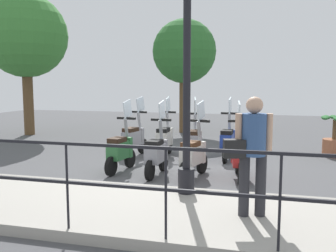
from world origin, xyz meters
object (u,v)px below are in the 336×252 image
at_px(potted_palm, 334,139).
at_px(scooter_far_0, 228,140).
at_px(scooter_far_3, 134,138).
at_px(tree_large, 25,36).
at_px(lamp_post_near, 187,72).
at_px(scooter_far_1, 195,141).
at_px(pedestrian_with_bag, 252,147).
at_px(scooter_near_1, 194,154).
at_px(scooter_far_2, 165,138).
at_px(scooter_near_2, 157,152).
at_px(tree_distant, 184,52).
at_px(scooter_near_0, 239,155).
at_px(scooter_near_3, 121,149).

bearing_deg(potted_palm, scooter_far_0, 112.62).
bearing_deg(scooter_far_3, tree_large, 74.85).
relative_size(lamp_post_near, scooter_far_1, 2.82).
bearing_deg(pedestrian_with_bag, scooter_far_3, 22.48).
relative_size(scooter_near_1, scooter_far_0, 1.00).
relative_size(pedestrian_with_bag, tree_large, 0.32).
bearing_deg(scooter_far_2, tree_large, 65.91).
distance_m(potted_palm, scooter_far_2, 4.36).
relative_size(potted_palm, scooter_far_3, 0.69).
bearing_deg(lamp_post_near, potted_palm, -32.96).
bearing_deg(pedestrian_with_bag, lamp_post_near, 37.54).
bearing_deg(scooter_near_2, lamp_post_near, -144.73).
bearing_deg(scooter_far_1, pedestrian_with_bag, -172.33).
distance_m(tree_distant, scooter_near_0, 7.33).
relative_size(tree_distant, scooter_near_3, 2.74).
relative_size(scooter_near_0, scooter_near_3, 1.00).
bearing_deg(tree_distant, scooter_near_1, -166.27).
relative_size(potted_palm, scooter_near_3, 0.69).
bearing_deg(scooter_near_2, pedestrian_with_bag, -135.98).
relative_size(pedestrian_with_bag, scooter_near_1, 1.03).
bearing_deg(scooter_far_0, tree_distant, 26.84).
xyz_separation_m(scooter_far_0, scooter_far_1, (-0.27, 0.76, 0.00)).
bearing_deg(scooter_near_0, scooter_near_2, 87.34).
bearing_deg(potted_palm, tree_large, 81.48).
xyz_separation_m(lamp_post_near, scooter_near_2, (1.50, 0.93, -1.59)).
bearing_deg(lamp_post_near, scooter_far_2, 20.45).
xyz_separation_m(pedestrian_with_bag, scooter_near_0, (2.46, 0.31, -0.60)).
relative_size(tree_large, tree_distant, 1.19).
bearing_deg(scooter_near_0, scooter_far_0, 4.46).
bearing_deg(scooter_far_0, lamp_post_near, 177.10).
distance_m(pedestrian_with_bag, scooter_far_1, 4.29).
xyz_separation_m(tree_distant, scooter_far_3, (-4.80, 0.30, -2.51)).
bearing_deg(lamp_post_near, scooter_near_0, -23.69).
bearing_deg(tree_distant, scooter_far_3, 176.42).
bearing_deg(scooter_far_0, scooter_near_1, 168.34).
relative_size(potted_palm, scooter_near_1, 0.69).
distance_m(tree_large, tree_distant, 5.70).
distance_m(pedestrian_with_bag, scooter_far_0, 4.35).
bearing_deg(potted_palm, scooter_near_1, 134.29).
distance_m(potted_palm, scooter_far_3, 5.17).
distance_m(scooter_near_1, scooter_far_3, 2.60).
distance_m(pedestrian_with_bag, tree_large, 10.88).
xyz_separation_m(scooter_near_1, scooter_near_3, (0.12, 1.61, 0.00)).
bearing_deg(scooter_far_0, potted_palm, -64.88).
relative_size(pedestrian_with_bag, tree_distant, 0.38).
height_order(pedestrian_with_bag, scooter_near_1, pedestrian_with_bag).
bearing_deg(scooter_near_0, tree_distant, 13.07).
xyz_separation_m(tree_large, scooter_near_3, (-4.41, -5.30, -3.02)).
bearing_deg(scooter_far_1, scooter_near_0, -155.28).
bearing_deg(tree_distant, scooter_near_0, -158.76).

